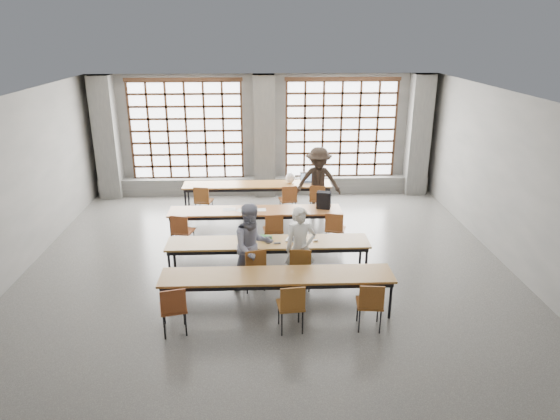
% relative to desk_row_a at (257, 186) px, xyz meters
% --- Properties ---
extents(floor, '(11.00, 11.00, 0.00)m').
position_rel_desk_row_a_xyz_m(floor, '(0.22, -3.93, -0.66)').
color(floor, '#4D4D4B').
rests_on(floor, ground).
extents(ceiling, '(11.00, 11.00, 0.00)m').
position_rel_desk_row_a_xyz_m(ceiling, '(0.22, -3.93, 2.84)').
color(ceiling, silver).
rests_on(ceiling, floor).
extents(wall_back, '(10.00, 0.00, 10.00)m').
position_rel_desk_row_a_xyz_m(wall_back, '(0.22, 1.57, 1.09)').
color(wall_back, '#5E5E5B').
rests_on(wall_back, floor).
extents(wall_front, '(10.00, 0.00, 10.00)m').
position_rel_desk_row_a_xyz_m(wall_front, '(0.22, -9.43, 1.09)').
color(wall_front, '#5E5E5B').
rests_on(wall_front, floor).
extents(wall_left, '(0.00, 11.00, 11.00)m').
position_rel_desk_row_a_xyz_m(wall_left, '(-4.78, -3.93, 1.09)').
color(wall_left, '#5E5E5B').
rests_on(wall_left, floor).
extents(wall_right, '(0.00, 11.00, 11.00)m').
position_rel_desk_row_a_xyz_m(wall_right, '(5.22, -3.93, 1.09)').
color(wall_right, '#5E5E5B').
rests_on(wall_right, floor).
extents(column_left, '(0.60, 0.55, 3.50)m').
position_rel_desk_row_a_xyz_m(column_left, '(-4.28, 1.29, 1.09)').
color(column_left, '#535351').
rests_on(column_left, floor).
extents(column_mid, '(0.60, 0.55, 3.50)m').
position_rel_desk_row_a_xyz_m(column_mid, '(0.22, 1.29, 1.09)').
color(column_mid, '#535351').
rests_on(column_mid, floor).
extents(column_right, '(0.60, 0.55, 3.50)m').
position_rel_desk_row_a_xyz_m(column_right, '(4.72, 1.29, 1.09)').
color(column_right, '#535351').
rests_on(column_right, floor).
extents(window_left, '(3.32, 0.12, 3.00)m').
position_rel_desk_row_a_xyz_m(window_left, '(-2.03, 1.49, 1.24)').
color(window_left, white).
rests_on(window_left, wall_back).
extents(window_right, '(3.32, 0.12, 3.00)m').
position_rel_desk_row_a_xyz_m(window_right, '(2.47, 1.49, 1.24)').
color(window_right, white).
rests_on(window_right, wall_back).
extents(sill_ledge, '(9.80, 0.35, 0.50)m').
position_rel_desk_row_a_xyz_m(sill_ledge, '(0.22, 1.37, -0.41)').
color(sill_ledge, '#535351').
rests_on(sill_ledge, floor).
extents(desk_row_a, '(4.00, 0.70, 0.73)m').
position_rel_desk_row_a_xyz_m(desk_row_a, '(0.00, 0.00, 0.00)').
color(desk_row_a, brown).
rests_on(desk_row_a, floor).
extents(desk_row_b, '(4.00, 0.70, 0.73)m').
position_rel_desk_row_a_xyz_m(desk_row_b, '(-0.05, -2.06, 0.00)').
color(desk_row_b, brown).
rests_on(desk_row_b, floor).
extents(desk_row_c, '(4.00, 0.70, 0.73)m').
position_rel_desk_row_a_xyz_m(desk_row_c, '(0.22, -3.90, 0.00)').
color(desk_row_c, brown).
rests_on(desk_row_c, floor).
extents(desk_row_d, '(4.00, 0.70, 0.73)m').
position_rel_desk_row_a_xyz_m(desk_row_d, '(0.34, -5.31, 0.00)').
color(desk_row_d, brown).
rests_on(desk_row_d, floor).
extents(chair_back_left, '(0.49, 0.50, 0.88)m').
position_rel_desk_row_a_xyz_m(chair_back_left, '(-1.42, -0.63, -0.13)').
color(chair_back_left, brown).
rests_on(chair_back_left, floor).
extents(chair_back_mid, '(0.49, 0.49, 0.88)m').
position_rel_desk_row_a_xyz_m(chair_back_mid, '(0.81, -0.63, -0.13)').
color(chair_back_mid, maroon).
rests_on(chair_back_mid, floor).
extents(chair_back_right, '(0.51, 0.51, 0.88)m').
position_rel_desk_row_a_xyz_m(chair_back_right, '(1.58, -0.63, -0.13)').
color(chair_back_right, brown).
rests_on(chair_back_right, floor).
extents(chair_mid_left, '(0.51, 0.51, 0.88)m').
position_rel_desk_row_a_xyz_m(chair_mid_left, '(-1.67, -2.69, -0.13)').
color(chair_mid_left, maroon).
rests_on(chair_mid_left, floor).
extents(chair_mid_centre, '(0.46, 0.46, 0.88)m').
position_rel_desk_row_a_xyz_m(chair_mid_centre, '(0.36, -2.69, -0.13)').
color(chair_mid_centre, brown).
rests_on(chair_mid_centre, floor).
extents(chair_mid_right, '(0.53, 0.53, 0.88)m').
position_rel_desk_row_a_xyz_m(chair_mid_right, '(1.73, -2.69, -0.13)').
color(chair_mid_right, brown).
rests_on(chair_mid_right, floor).
extents(chair_front_left, '(0.53, 0.53, 0.88)m').
position_rel_desk_row_a_xyz_m(chair_front_left, '(-0.06, -4.53, -0.13)').
color(chair_front_left, brown).
rests_on(chair_front_left, floor).
extents(chair_front_right, '(0.46, 0.46, 0.88)m').
position_rel_desk_row_a_xyz_m(chair_front_right, '(0.81, -4.53, -0.13)').
color(chair_front_right, brown).
rests_on(chair_front_right, floor).
extents(chair_near_left, '(0.51, 0.51, 0.88)m').
position_rel_desk_row_a_xyz_m(chair_near_left, '(-1.34, -5.94, -0.13)').
color(chair_near_left, maroon).
rests_on(chair_near_left, floor).
extents(chair_near_mid, '(0.46, 0.47, 0.88)m').
position_rel_desk_row_a_xyz_m(chair_near_mid, '(0.55, -5.94, -0.13)').
color(chair_near_mid, brown).
rests_on(chair_near_mid, floor).
extents(chair_near_right, '(0.46, 0.46, 0.88)m').
position_rel_desk_row_a_xyz_m(chair_near_right, '(1.84, -5.94, -0.13)').
color(chair_near_right, brown).
rests_on(chair_near_right, floor).
extents(student_male, '(0.63, 0.46, 1.60)m').
position_rel_desk_row_a_xyz_m(student_male, '(0.82, -4.40, 0.14)').
color(student_male, silver).
rests_on(student_male, floor).
extents(student_female, '(1.01, 0.91, 1.69)m').
position_rel_desk_row_a_xyz_m(student_female, '(-0.08, -4.40, 0.18)').
color(student_female, '#191F4C').
rests_on(student_female, floor).
extents(student_back, '(1.20, 0.71, 1.83)m').
position_rel_desk_row_a_xyz_m(student_back, '(1.60, -0.50, 0.25)').
color(student_back, black).
rests_on(student_back, floor).
extents(laptop_front, '(0.44, 0.40, 0.26)m').
position_rel_desk_row_a_xyz_m(laptop_front, '(0.79, -3.80, 0.13)').
color(laptop_front, '#AEAEB3').
rests_on(laptop_front, desk_row_c).
extents(laptop_back, '(0.39, 0.34, 0.26)m').
position_rel_desk_row_a_xyz_m(laptop_back, '(1.36, 0.11, 0.13)').
color(laptop_back, '#B1B0B5').
rests_on(laptop_back, desk_row_a).
extents(mouse, '(0.10, 0.07, 0.04)m').
position_rel_desk_row_a_xyz_m(mouse, '(1.17, -3.92, 0.08)').
color(mouse, white).
rests_on(mouse, desk_row_c).
extents(green_box, '(0.27, 0.16, 0.09)m').
position_rel_desk_row_a_xyz_m(green_box, '(0.17, -3.82, 0.11)').
color(green_box, '#2B8430').
rests_on(green_box, desk_row_c).
extents(phone, '(0.14, 0.07, 0.01)m').
position_rel_desk_row_a_xyz_m(phone, '(0.40, -4.00, 0.07)').
color(phone, black).
rests_on(phone, desk_row_c).
extents(paper_sheet_a, '(0.33, 0.25, 0.00)m').
position_rel_desk_row_a_xyz_m(paper_sheet_a, '(-0.65, -2.01, 0.07)').
color(paper_sheet_a, white).
rests_on(paper_sheet_a, desk_row_b).
extents(paper_sheet_b, '(0.36, 0.34, 0.00)m').
position_rel_desk_row_a_xyz_m(paper_sheet_b, '(-0.35, -2.11, 0.07)').
color(paper_sheet_b, white).
rests_on(paper_sheet_b, desk_row_b).
extents(paper_sheet_c, '(0.30, 0.22, 0.00)m').
position_rel_desk_row_a_xyz_m(paper_sheet_c, '(0.05, -2.06, 0.07)').
color(paper_sheet_c, white).
rests_on(paper_sheet_c, desk_row_b).
extents(backpack, '(0.36, 0.28, 0.40)m').
position_rel_desk_row_a_xyz_m(backpack, '(1.55, -2.01, 0.27)').
color(backpack, black).
rests_on(backpack, desk_row_b).
extents(plastic_bag, '(0.32, 0.28, 0.29)m').
position_rel_desk_row_a_xyz_m(plastic_bag, '(0.90, 0.05, 0.21)').
color(plastic_bag, white).
rests_on(plastic_bag, desk_row_a).
extents(red_pouch, '(0.20, 0.09, 0.06)m').
position_rel_desk_row_a_xyz_m(red_pouch, '(-1.36, -5.86, -0.16)').
color(red_pouch, maroon).
rests_on(red_pouch, chair_near_left).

